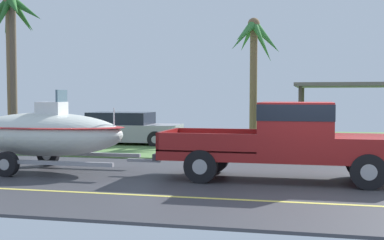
% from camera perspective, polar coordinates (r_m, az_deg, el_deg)
% --- Properties ---
extents(ground, '(36.00, 22.00, 0.11)m').
position_cam_1_polar(ground, '(20.42, 13.40, -3.24)').
color(ground, '#38383D').
extents(pickup_truck_towing, '(6.02, 2.01, 1.92)m').
position_cam_1_polar(pickup_truck_towing, '(12.82, 11.35, -1.90)').
color(pickup_truck_towing, maroon).
rests_on(pickup_truck_towing, ground).
extents(boat_on_trailer, '(5.89, 2.38, 2.24)m').
position_cam_1_polar(boat_on_trailer, '(14.70, -16.12, -1.46)').
color(boat_on_trailer, gray).
rests_on(boat_on_trailer, ground).
extents(parked_sedan_near, '(4.58, 1.86, 1.38)m').
position_cam_1_polar(parked_sedan_near, '(21.90, -7.45, -0.99)').
color(parked_sedan_near, '#99999E').
rests_on(parked_sedan_near, ground).
extents(carport_awning, '(6.93, 5.51, 2.60)m').
position_cam_1_polar(carport_awning, '(23.30, 20.02, 3.55)').
color(carport_awning, '#4C4238').
rests_on(carport_awning, ground).
extents(palm_tree_near_right, '(2.47, 3.06, 5.66)m').
position_cam_1_polar(palm_tree_near_right, '(23.98, 6.96, 7.82)').
color(palm_tree_near_right, brown).
rests_on(palm_tree_near_right, ground).
extents(palm_tree_far_right, '(2.92, 2.93, 5.96)m').
position_cam_1_polar(palm_tree_far_right, '(20.59, -19.52, 9.31)').
color(palm_tree_far_right, brown).
rests_on(palm_tree_far_right, ground).
extents(utility_pole, '(0.24, 1.80, 7.57)m').
position_cam_1_polar(utility_pole, '(20.35, -19.23, 7.79)').
color(utility_pole, brown).
rests_on(utility_pole, ground).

